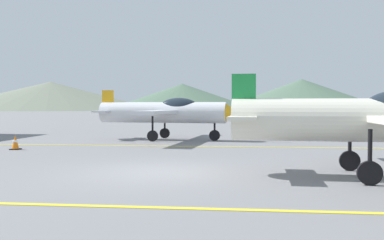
# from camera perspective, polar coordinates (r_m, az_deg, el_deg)

# --- Properties ---
(ground_plane) EXTENTS (400.00, 400.00, 0.00)m
(ground_plane) POSITION_cam_1_polar(r_m,az_deg,el_deg) (11.51, -4.67, -6.99)
(ground_plane) COLOR slate
(apron_line_near) EXTENTS (80.00, 0.16, 0.01)m
(apron_line_near) POSITION_cam_1_polar(r_m,az_deg,el_deg) (7.76, -10.24, -11.36)
(apron_line_near) COLOR yellow
(apron_line_near) RESTS_ON ground_plane
(apron_line_far) EXTENTS (80.00, 0.16, 0.01)m
(apron_line_far) POSITION_cam_1_polar(r_m,az_deg,el_deg) (18.58, -0.48, -3.56)
(apron_line_far) COLOR yellow
(apron_line_far) RESTS_ON ground_plane
(airplane_near) EXTENTS (7.55, 8.70, 2.61)m
(airplane_near) POSITION_cam_1_polar(r_m,az_deg,el_deg) (11.43, 23.93, 0.18)
(airplane_near) COLOR silver
(airplane_near) RESTS_ON ground_plane
(airplane_mid) EXTENTS (7.60, 8.72, 2.61)m
(airplane_mid) POSITION_cam_1_polar(r_m,az_deg,el_deg) (22.09, -3.26, 1.11)
(airplane_mid) COLOR silver
(airplane_mid) RESTS_ON ground_plane
(car_sedan) EXTENTS (4.65, 3.07, 1.62)m
(car_sedan) POSITION_cam_1_polar(r_m,az_deg,el_deg) (25.78, 15.74, -0.22)
(car_sedan) COLOR red
(car_sedan) RESTS_ON ground_plane
(traffic_cone_front) EXTENTS (0.36, 0.36, 0.59)m
(traffic_cone_front) POSITION_cam_1_polar(r_m,az_deg,el_deg) (18.69, -22.63, -2.80)
(traffic_cone_front) COLOR black
(traffic_cone_front) RESTS_ON ground_plane
(hill_left) EXTENTS (89.11, 89.11, 11.74)m
(hill_left) POSITION_cam_1_polar(r_m,az_deg,el_deg) (186.25, -18.42, 3.10)
(hill_left) COLOR slate
(hill_left) RESTS_ON ground_plane
(hill_centerleft) EXTENTS (53.55, 53.55, 9.20)m
(hill_centerleft) POSITION_cam_1_polar(r_m,az_deg,el_deg) (143.42, -1.32, 3.07)
(hill_centerleft) COLOR #4C6651
(hill_centerleft) RESTS_ON ground_plane
(hill_centerright) EXTENTS (63.32, 63.32, 11.62)m
(hill_centerright) POSITION_cam_1_polar(r_m,az_deg,el_deg) (162.23, 14.49, 3.31)
(hill_centerright) COLOR #4C6651
(hill_centerright) RESTS_ON ground_plane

